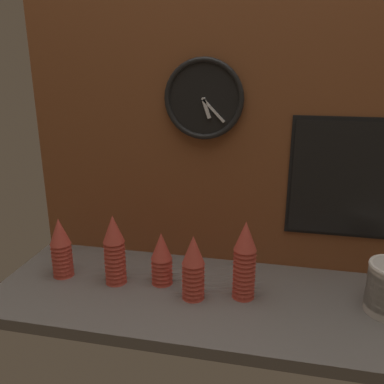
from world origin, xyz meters
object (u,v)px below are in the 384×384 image
object	(u,v)px
cup_stack_center_right	(245,260)
menu_board	(346,179)
wall_clock	(204,99)
cup_stack_far_left	(61,247)
cup_stack_left	(115,249)
cup_stack_center_left	(162,258)
cup_stack_center	(193,267)

from	to	relation	value
cup_stack_center_right	menu_board	size ratio (longest dim) A/B	0.63
wall_clock	cup_stack_far_left	bearing A→B (deg)	-154.38
cup_stack_far_left	cup_stack_left	bearing A→B (deg)	-0.89
cup_stack_far_left	cup_stack_center_left	distance (cm)	37.06
cup_stack_center_left	cup_stack_center	bearing A→B (deg)	-28.58
cup_stack_center	wall_clock	xyz separation A→B (cm)	(-2.02, 27.45, 51.25)
cup_stack_left	menu_board	xyz separation A→B (cm)	(77.26, 24.08, 23.27)
cup_stack_far_left	cup_stack_center	world-z (taller)	same
cup_stack_center_left	wall_clock	bearing A→B (deg)	62.40
cup_stack_center_right	wall_clock	size ratio (longest dim) A/B	0.95
wall_clock	cup_stack_left	bearing A→B (deg)	-139.20
cup_stack_far_left	cup_stack_center_left	size ratio (longest dim) A/B	1.16
cup_stack_center_right	cup_stack_far_left	xyz separation A→B (cm)	(-65.92, 0.47, -2.35)
menu_board	wall_clock	bearing A→B (deg)	-178.99
cup_stack_center_right	cup_stack_center	world-z (taller)	cup_stack_center_right
cup_stack_center_right	menu_board	distance (cm)	46.11
cup_stack_far_left	cup_stack_center_left	xyz separation A→B (cm)	(36.95, 2.36, -1.57)
cup_stack_far_left	menu_board	distance (cm)	103.92
cup_stack_center_right	cup_stack_left	world-z (taller)	cup_stack_center_right
cup_stack_center	cup_stack_center_left	xyz separation A→B (cm)	(-12.74, 6.94, -1.57)
wall_clock	menu_board	world-z (taller)	wall_clock
cup_stack_far_left	cup_stack_center_right	bearing A→B (deg)	-0.41
cup_stack_center_left	menu_board	size ratio (longest dim) A/B	0.45
cup_stack_center_right	cup_stack_center_left	size ratio (longest dim) A/B	1.41
cup_stack_center_right	cup_stack_center_left	bearing A→B (deg)	174.43
cup_stack_center	cup_stack_center_left	distance (cm)	14.59
cup_stack_center	wall_clock	bearing A→B (deg)	94.20
cup_stack_center	menu_board	size ratio (longest dim) A/B	0.52
cup_stack_center_left	wall_clock	distance (cm)	57.66
cup_stack_center_right	wall_clock	distance (cm)	57.17
cup_stack_center	cup_stack_left	distance (cm)	29.24
cup_stack_center	wall_clock	size ratio (longest dim) A/B	0.79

